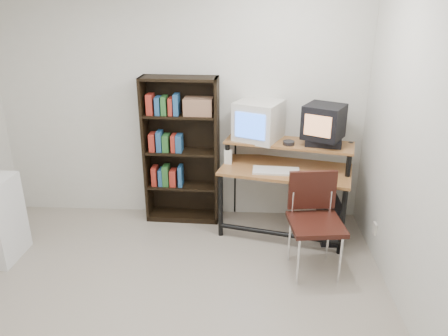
{
  "coord_description": "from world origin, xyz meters",
  "views": [
    {
      "loc": [
        0.72,
        -2.63,
        2.43
      ],
      "look_at": [
        0.52,
        1.1,
        0.92
      ],
      "focal_mm": 35.0,
      "sensor_mm": 36.0,
      "label": 1
    }
  ],
  "objects_px": {
    "computer_desk": "(286,171)",
    "school_chair": "(315,212)",
    "crt_tv": "(324,122)",
    "bookshelf": "(182,148)",
    "pc_tower": "(329,219)",
    "crt_monitor": "(259,121)"
  },
  "relations": [
    {
      "from": "computer_desk",
      "to": "school_chair",
      "type": "xyz_separation_m",
      "value": [
        0.21,
        -0.69,
        -0.12
      ]
    },
    {
      "from": "crt_tv",
      "to": "bookshelf",
      "type": "bearing_deg",
      "value": -158.9
    },
    {
      "from": "school_chair",
      "to": "bookshelf",
      "type": "distance_m",
      "value": 1.65
    },
    {
      "from": "school_chair",
      "to": "pc_tower",
      "type": "bearing_deg",
      "value": 58.79
    },
    {
      "from": "crt_monitor",
      "to": "school_chair",
      "type": "height_order",
      "value": "crt_monitor"
    },
    {
      "from": "bookshelf",
      "to": "pc_tower",
      "type": "bearing_deg",
      "value": -10.79
    },
    {
      "from": "crt_tv",
      "to": "bookshelf",
      "type": "height_order",
      "value": "bookshelf"
    },
    {
      "from": "pc_tower",
      "to": "bookshelf",
      "type": "bearing_deg",
      "value": 166.59
    },
    {
      "from": "crt_monitor",
      "to": "bookshelf",
      "type": "xyz_separation_m",
      "value": [
        -0.83,
        0.03,
        -0.33
      ]
    },
    {
      "from": "computer_desk",
      "to": "bookshelf",
      "type": "xyz_separation_m",
      "value": [
        -1.13,
        0.23,
        0.14
      ]
    },
    {
      "from": "computer_desk",
      "to": "school_chair",
      "type": "distance_m",
      "value": 0.73
    },
    {
      "from": "computer_desk",
      "to": "crt_monitor",
      "type": "height_order",
      "value": "crt_monitor"
    },
    {
      "from": "crt_monitor",
      "to": "pc_tower",
      "type": "distance_m",
      "value": 1.28
    },
    {
      "from": "crt_monitor",
      "to": "bookshelf",
      "type": "bearing_deg",
      "value": -157.19
    },
    {
      "from": "crt_monitor",
      "to": "school_chair",
      "type": "relative_size",
      "value": 0.62
    },
    {
      "from": "bookshelf",
      "to": "school_chair",
      "type": "bearing_deg",
      "value": -32.53
    },
    {
      "from": "crt_monitor",
      "to": "computer_desk",
      "type": "bearing_deg",
      "value": -10.36
    },
    {
      "from": "computer_desk",
      "to": "pc_tower",
      "type": "bearing_deg",
      "value": -2.09
    },
    {
      "from": "school_chair",
      "to": "bookshelf",
      "type": "xyz_separation_m",
      "value": [
        -1.34,
        0.92,
        0.27
      ]
    },
    {
      "from": "computer_desk",
      "to": "crt_tv",
      "type": "bearing_deg",
      "value": 20.71
    },
    {
      "from": "computer_desk",
      "to": "crt_monitor",
      "type": "distance_m",
      "value": 0.6
    },
    {
      "from": "pc_tower",
      "to": "crt_monitor",
      "type": "bearing_deg",
      "value": 155.6
    }
  ]
}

